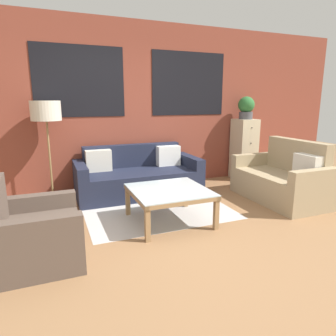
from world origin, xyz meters
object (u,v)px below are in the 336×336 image
at_px(couch_dark, 138,177).
at_px(settee_vintage, 282,180).
at_px(drawer_cabinet, 244,149).
at_px(potted_plant, 246,107).
at_px(floor_lamp, 46,114).
at_px(coffee_table, 169,194).
at_px(armchair_corner, 32,235).

bearing_deg(couch_dark, settee_vintage, -29.90).
bearing_deg(settee_vintage, couch_dark, 150.10).
bearing_deg(drawer_cabinet, potted_plant, 90.00).
bearing_deg(floor_lamp, couch_dark, -5.57).
bearing_deg(couch_dark, floor_lamp, 174.43).
height_order(coffee_table, floor_lamp, floor_lamp).
relative_size(couch_dark, coffee_table, 2.13).
xyz_separation_m(armchair_corner, floor_lamp, (0.21, 1.85, 1.03)).
height_order(coffee_table, potted_plant, potted_plant).
height_order(settee_vintage, armchair_corner, settee_vintage).
bearing_deg(potted_plant, settee_vintage, -100.07).
xyz_separation_m(armchair_corner, coffee_table, (1.56, 0.43, 0.09)).
bearing_deg(floor_lamp, potted_plant, 1.21).
distance_m(settee_vintage, potted_plant, 1.73).
bearing_deg(coffee_table, potted_plant, 34.45).
bearing_deg(drawer_cabinet, settee_vintage, -100.07).
relative_size(settee_vintage, potted_plant, 3.39).
bearing_deg(armchair_corner, potted_plant, 27.19).
relative_size(settee_vintage, armchair_corner, 1.71).
height_order(armchair_corner, drawer_cabinet, drawer_cabinet).
height_order(couch_dark, potted_plant, potted_plant).
distance_m(couch_dark, potted_plant, 2.48).
xyz_separation_m(settee_vintage, coffee_table, (-1.94, -0.16, 0.06)).
bearing_deg(potted_plant, floor_lamp, -178.79).
height_order(settee_vintage, drawer_cabinet, drawer_cabinet).
bearing_deg(drawer_cabinet, coffee_table, -145.55).
relative_size(couch_dark, drawer_cabinet, 1.71).
distance_m(floor_lamp, potted_plant, 3.53).
xyz_separation_m(settee_vintage, floor_lamp, (-3.29, 1.26, 1.00)).
distance_m(couch_dark, armchair_corner, 2.30).
distance_m(couch_dark, settee_vintage, 2.28).
height_order(floor_lamp, potted_plant, potted_plant).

